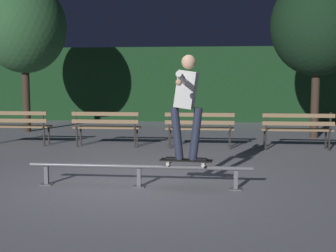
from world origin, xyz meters
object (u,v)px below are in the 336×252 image
(park_bench_rightmost, at_px, (297,127))
(park_bench_right_center, at_px, (200,126))
(grind_rail, at_px, (139,170))
(park_bench_leftmost, at_px, (17,123))
(park_bench_left_center, at_px, (106,124))
(tree_far_right, at_px, (318,25))
(tree_far_left, at_px, (24,27))
(skateboard, at_px, (186,161))
(skateboarder, at_px, (187,98))

(park_bench_rightmost, bearing_deg, park_bench_right_center, 180.00)
(grind_rail, relative_size, park_bench_leftmost, 2.14)
(park_bench_left_center, distance_m, tree_far_right, 6.28)
(tree_far_left, bearing_deg, grind_rail, -55.22)
(skateboard, distance_m, park_bench_left_center, 4.45)
(park_bench_right_center, bearing_deg, park_bench_rightmost, 0.00)
(park_bench_leftmost, bearing_deg, skateboard, -41.45)
(park_bench_left_center, bearing_deg, park_bench_right_center, 0.00)
(park_bench_rightmost, distance_m, tree_far_right, 3.48)
(grind_rail, height_order, park_bench_left_center, park_bench_left_center)
(skateboard, bearing_deg, skateboarder, -5.00)
(skateboard, bearing_deg, tree_far_left, 128.74)
(tree_far_right, bearing_deg, park_bench_right_center, -143.88)
(skateboarder, distance_m, tree_far_left, 8.70)
(tree_far_left, distance_m, tree_far_right, 8.47)
(skateboarder, bearing_deg, grind_rail, 179.98)
(park_bench_rightmost, relative_size, tree_far_left, 0.35)
(skateboard, distance_m, park_bench_leftmost, 5.87)
(park_bench_left_center, height_order, tree_far_right, tree_far_right)
(park_bench_right_center, relative_size, park_bench_rightmost, 1.00)
(tree_far_left, bearing_deg, park_bench_left_center, -41.13)
(grind_rail, relative_size, tree_far_left, 0.75)
(park_bench_leftmost, height_order, park_bench_rightmost, same)
(grind_rail, bearing_deg, park_bench_leftmost, 133.46)
(tree_far_right, bearing_deg, grind_rail, -122.12)
(park_bench_rightmost, bearing_deg, tree_far_left, 160.09)
(park_bench_rightmost, xyz_separation_m, tree_far_left, (-7.61, 2.76, 2.61))
(skateboarder, relative_size, park_bench_leftmost, 0.97)
(skateboard, distance_m, tree_far_left, 8.94)
(grind_rail, relative_size, park_bench_rightmost, 2.14)
(skateboarder, xyz_separation_m, park_bench_rightmost, (2.28, 3.88, -0.82))
(park_bench_left_center, relative_size, park_bench_rightmost, 1.00)
(skateboarder, distance_m, tree_far_right, 7.08)
(park_bench_right_center, height_order, park_bench_rightmost, same)
(park_bench_left_center, bearing_deg, park_bench_rightmost, 0.00)
(park_bench_right_center, distance_m, tree_far_right, 4.56)
(park_bench_leftmost, distance_m, park_bench_left_center, 2.23)
(skateboard, distance_m, park_bench_right_center, 3.88)
(tree_far_left, bearing_deg, skateboarder, -51.25)
(skateboard, bearing_deg, park_bench_rightmost, 59.55)
(grind_rail, xyz_separation_m, park_bench_leftmost, (-3.68, 3.88, 0.28))
(tree_far_left, bearing_deg, park_bench_right_center, -27.11)
(park_bench_rightmost, relative_size, tree_far_right, 0.36)
(grind_rail, xyz_separation_m, skateboard, (0.72, 0.00, 0.16))
(park_bench_left_center, bearing_deg, skateboard, -60.80)
(tree_far_right, bearing_deg, park_bench_leftmost, -163.41)
(skateboard, relative_size, park_bench_leftmost, 0.50)
(grind_rail, bearing_deg, park_bench_left_center, 110.53)
(skateboard, relative_size, park_bench_left_center, 0.50)
(park_bench_leftmost, bearing_deg, park_bench_right_center, 0.00)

